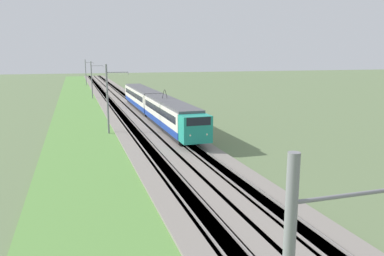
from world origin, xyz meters
name	(u,v)px	position (x,y,z in m)	size (l,w,h in m)	color
ballast_main	(125,120)	(50.00, 0.00, 0.15)	(240.00, 4.40, 0.30)	gray
ballast_adjacent	(154,119)	(50.00, -4.10, 0.15)	(240.00, 4.40, 0.30)	gray
track_main	(125,120)	(50.00, 0.00, 0.16)	(240.00, 1.57, 0.45)	#4C4238
track_adjacent	(154,119)	(50.00, -4.10, 0.16)	(240.00, 1.57, 0.45)	#4C4238
grass_verge	(83,123)	(50.00, 5.49, 0.06)	(240.00, 8.24, 0.12)	#5B8E42
passenger_train	(154,104)	(49.78, -4.10, 2.25)	(38.97, 2.89, 4.84)	teal
catenary_mast_mid	(108,99)	(41.79, 2.79, 4.11)	(0.22, 2.56, 7.95)	slate
catenary_mast_far	(92,80)	(79.42, 2.79, 4.01)	(0.22, 2.56, 7.75)	slate
catenary_mast_distant	(86,72)	(117.05, 2.79, 4.04)	(0.22, 2.56, 7.81)	slate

